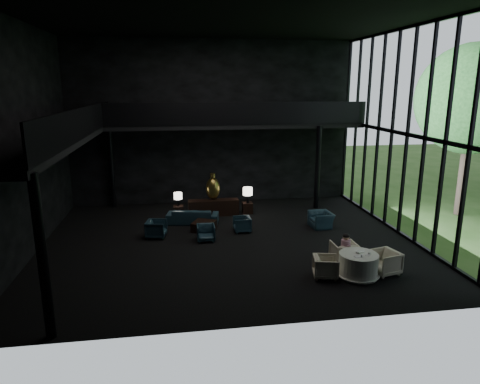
{
  "coord_description": "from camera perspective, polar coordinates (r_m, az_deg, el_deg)",
  "views": [
    {
      "loc": [
        -1.92,
        -15.33,
        5.83
      ],
      "look_at": [
        0.5,
        0.5,
        1.83
      ],
      "focal_mm": 32.0,
      "sensor_mm": 36.0,
      "label": 1
    }
  ],
  "objects": [
    {
      "name": "dining_chair_north",
      "position": [
        14.91,
        13.69,
        -7.67
      ],
      "size": [
        0.82,
        0.77,
        0.84
      ],
      "primitive_type": "imported",
      "rotation": [
        0.0,
        0.0,
        3.14
      ],
      "color": "beige",
      "rests_on": "floor"
    },
    {
      "name": "cereal_bowl",
      "position": [
        13.92,
        15.43,
        -7.75
      ],
      "size": [
        0.14,
        0.14,
        0.07
      ],
      "primitive_type": "ellipsoid",
      "color": "white",
      "rests_on": "dining_table"
    },
    {
      "name": "plate_a",
      "position": [
        13.67,
        15.39,
        -8.29
      ],
      "size": [
        0.25,
        0.25,
        0.01
      ],
      "primitive_type": "cylinder",
      "rotation": [
        0.0,
        0.0,
        -0.15
      ],
      "color": "white",
      "rests_on": "dining_table"
    },
    {
      "name": "dining_chair_east",
      "position": [
        14.46,
        18.71,
        -8.63
      ],
      "size": [
        0.99,
        1.03,
        0.89
      ],
      "primitive_type": "imported",
      "rotation": [
        0.0,
        0.0,
        -1.32
      ],
      "color": "beige",
      "rests_on": "floor"
    },
    {
      "name": "side_table_left",
      "position": [
        19.73,
        -8.2,
        -2.55
      ],
      "size": [
        0.45,
        0.45,
        0.5
      ],
      "primitive_type": "cube",
      "color": "black",
      "rests_on": "floor"
    },
    {
      "name": "dining_chair_west",
      "position": [
        13.76,
        11.35,
        -9.68
      ],
      "size": [
        0.79,
        0.83,
        0.73
      ],
      "primitive_type": "imported",
      "rotation": [
        0.0,
        0.0,
        1.36
      ],
      "color": "beige",
      "rests_on": "floor"
    },
    {
      "name": "child",
      "position": [
        14.61,
        13.92,
        -6.64
      ],
      "size": [
        0.31,
        0.31,
        0.66
      ],
      "rotation": [
        0.0,
        0.0,
        3.14
      ],
      "color": "#F1B8C4",
      "rests_on": "dining_chair_north"
    },
    {
      "name": "lounge_armchair_south",
      "position": [
        16.57,
        -4.57,
        -5.45
      ],
      "size": [
        0.62,
        0.58,
        0.63
      ],
      "primitive_type": "imported",
      "rotation": [
        0.0,
        0.0,
        -0.01
      ],
      "color": "#192945",
      "rests_on": "floor"
    },
    {
      "name": "saucer",
      "position": [
        13.86,
        16.65,
        -8.07
      ],
      "size": [
        0.18,
        0.18,
        0.01
      ],
      "primitive_type": "cylinder",
      "rotation": [
        0.0,
        0.0,
        -0.34
      ],
      "color": "white",
      "rests_on": "dining_table"
    },
    {
      "name": "cream_pot",
      "position": [
        13.66,
        15.92,
        -8.21
      ],
      "size": [
        0.07,
        0.07,
        0.07
      ],
      "primitive_type": "cylinder",
      "rotation": [
        0.0,
        0.0,
        -0.12
      ],
      "color": "#99999E",
      "rests_on": "dining_table"
    },
    {
      "name": "wall_front",
      "position": [
        9.7,
        2.9,
        3.13
      ],
      "size": [
        14.0,
        0.04,
        8.0
      ],
      "primitive_type": "cube",
      "color": "black",
      "rests_on": "ground"
    },
    {
      "name": "floor",
      "position": [
        16.51,
        -1.46,
        -6.65
      ],
      "size": [
        14.0,
        12.0,
        0.02
      ],
      "primitive_type": "cube",
      "color": "black",
      "rests_on": "ground"
    },
    {
      "name": "sofa",
      "position": [
        18.64,
        -6.33,
        -2.82
      ],
      "size": [
        2.42,
        1.12,
        0.91
      ],
      "primitive_type": "imported",
      "rotation": [
        0.0,
        0.0,
        2.95
      ],
      "color": "#152643",
      "rests_on": "floor"
    },
    {
      "name": "column_nw",
      "position": [
        21.6,
        -16.77,
        3.21
      ],
      "size": [
        0.24,
        0.24,
        4.0
      ],
      "primitive_type": "cylinder",
      "color": "black",
      "rests_on": "floor"
    },
    {
      "name": "coffee_cup",
      "position": [
        13.96,
        16.86,
        -7.77
      ],
      "size": [
        0.08,
        0.08,
        0.06
      ],
      "primitive_type": "cylinder",
      "rotation": [
        0.0,
        0.0,
        0.02
      ],
      "color": "white",
      "rests_on": "saucer"
    },
    {
      "name": "wall_back",
      "position": [
        21.5,
        -3.58,
        9.12
      ],
      "size": [
        14.0,
        0.04,
        8.0
      ],
      "primitive_type": "cube",
      "color": "black",
      "rests_on": "ground"
    },
    {
      "name": "column_ne",
      "position": [
        20.82,
        10.31,
        3.2
      ],
      "size": [
        0.24,
        0.24,
        4.0
      ],
      "primitive_type": "cylinder",
      "color": "black",
      "rests_on": "floor"
    },
    {
      "name": "wall_left",
      "position": [
        16.25,
        -27.0,
        6.04
      ],
      "size": [
        0.04,
        12.0,
        8.0
      ],
      "primitive_type": "cube",
      "color": "black",
      "rests_on": "ground"
    },
    {
      "name": "bronze_urn",
      "position": [
        19.64,
        -3.63,
        0.51
      ],
      "size": [
        0.65,
        0.65,
        1.21
      ],
      "color": "brown",
      "rests_on": "console"
    },
    {
      "name": "column_sw",
      "position": [
        10.81,
        -24.85,
        -8.09
      ],
      "size": [
        0.24,
        0.24,
        4.0
      ],
      "primitive_type": "cylinder",
      "color": "black",
      "rests_on": "floor"
    },
    {
      "name": "window_armchair",
      "position": [
        18.39,
        10.77,
        -3.43
      ],
      "size": [
        0.66,
        0.95,
        0.79
      ],
      "primitive_type": "imported",
      "rotation": [
        0.0,
        0.0,
        -1.49
      ],
      "color": "black",
      "rests_on": "floor"
    },
    {
      "name": "console",
      "position": [
        19.71,
        -3.55,
        -2.09
      ],
      "size": [
        2.31,
        0.52,
        0.73
      ],
      "primitive_type": "cube",
      "color": "black",
      "rests_on": "floor"
    },
    {
      "name": "mezzanine_back",
      "position": [
        20.62,
        -0.52,
        8.93
      ],
      "size": [
        12.0,
        2.0,
        0.25
      ],
      "primitive_type": "cube",
      "color": "black",
      "rests_on": "wall_back"
    },
    {
      "name": "lounge_armchair_east",
      "position": [
        17.52,
        0.27,
        -4.36
      ],
      "size": [
        0.57,
        0.6,
        0.61
      ],
      "primitive_type": "imported",
      "rotation": [
        0.0,
        0.0,
        -1.55
      ],
      "color": "black",
      "rests_on": "floor"
    },
    {
      "name": "lounge_armchair_west",
      "position": [
        17.18,
        -11.09,
        -4.77
      ],
      "size": [
        0.79,
        0.83,
        0.74
      ],
      "primitive_type": "imported",
      "rotation": [
        0.0,
        0.0,
        1.39
      ],
      "color": "black",
      "rests_on": "floor"
    },
    {
      "name": "tree_near",
      "position": [
        21.63,
        28.55,
        10.79
      ],
      "size": [
        4.8,
        4.8,
        7.65
      ],
      "color": "#382D23",
      "rests_on": "garden_ground"
    },
    {
      "name": "table_lamp_right",
      "position": [
        19.77,
        1.03,
        0.0
      ],
      "size": [
        0.44,
        0.44,
        0.74
      ],
      "color": "black",
      "rests_on": "side_table_right"
    },
    {
      "name": "plate_b",
      "position": [
        14.11,
        15.84,
        -7.61
      ],
      "size": [
        0.25,
        0.25,
        0.02
      ],
      "primitive_type": "cylinder",
      "rotation": [
        0.0,
        0.0,
        -0.11
      ],
      "color": "white",
      "rests_on": "dining_table"
    },
    {
      "name": "side_table_right",
      "position": [
        20.05,
        0.98,
        -2.12
      ],
      "size": [
        0.46,
        0.46,
        0.51
      ],
      "primitive_type": "cube",
      "color": "black",
      "rests_on": "floor"
    },
    {
      "name": "dining_table",
      "position": [
        14.06,
        15.46,
        -9.55
      ],
      "size": [
        1.37,
        1.37,
        0.75
      ],
      "color": "white",
      "rests_on": "floor"
    },
    {
      "name": "mezzanine_left",
      "position": [
        15.97,
        -23.58,
        6.28
      ],
      "size": [
        2.0,
        12.0,
        0.25
      ],
      "primitive_type": "cube",
      "color": "black",
      "rests_on": "wall_left"
    },
    {
      "name": "table_lamp_left",
      "position": [
        19.55,
        -8.27,
        -0.59
      ],
      "size": [
        0.37,
        0.37,
        0.62
      ],
      "color": "black",
      "rests_on": "side_table_left"
    },
    {
      "name": "curtain_wall",
      "position": [
        17.81,
        21.42,
        7.17
      ],
      "size": [
        0.2,
        12.0,
        8.0
      ],
      "primitive_type": null,
      "color": "black",
      "rests_on": "ground"
    },
    {
      "name": "railing_left",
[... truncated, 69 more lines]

